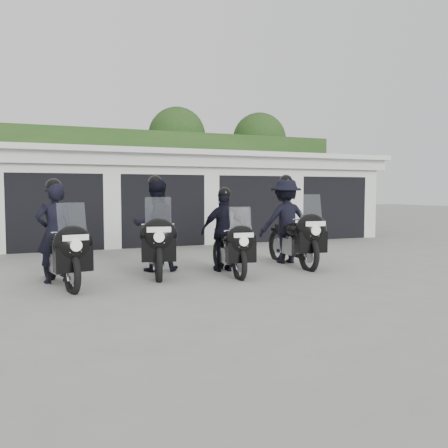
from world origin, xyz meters
name	(u,v)px	position (x,y,z in m)	size (l,w,h in m)	color
ground	(236,276)	(0.00, 0.00, 0.00)	(80.00, 80.00, 0.00)	gray
garage_block	(144,199)	(0.00, 8.06, 1.42)	(16.40, 6.80, 2.96)	silver
background_vegetation	(128,167)	(0.37, 12.92, 2.77)	(20.00, 3.90, 5.80)	#1E3C16
police_bike_a	(59,242)	(-3.30, 0.39, 0.79)	(0.96, 2.26, 1.99)	black
police_bike_b	(156,230)	(-1.36, 1.03, 0.88)	(1.16, 2.38, 2.09)	black
police_bike_c	(227,235)	(0.01, 0.49, 0.78)	(1.05, 2.11, 1.84)	black
police_bike_d	(289,225)	(1.80, 1.01, 0.91)	(1.34, 2.47, 2.15)	black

